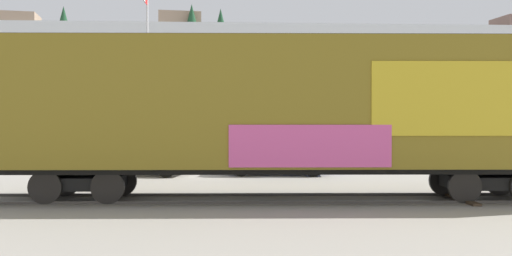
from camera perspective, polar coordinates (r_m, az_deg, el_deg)
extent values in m
plane|color=gray|center=(14.63, 6.41, -8.11)|extent=(260.00, 260.00, 0.00)
cube|color=#4C4742|center=(13.81, 3.56, -8.46)|extent=(59.97, 2.24, 0.08)
cube|color=#4C4742|center=(15.23, 3.15, -7.60)|extent=(59.97, 2.24, 0.08)
cube|color=#423323|center=(15.69, 22.09, -7.43)|extent=(0.33, 2.51, 0.07)
cube|color=olive|center=(14.36, 3.35, 2.77)|extent=(17.78, 3.61, 3.52)
cube|color=#2D2823|center=(14.55, 3.36, 10.18)|extent=(16.80, 1.00, 0.24)
cube|color=gold|center=(13.80, 20.96, 3.18)|extent=(3.89, 0.17, 1.93)
cube|color=#CC4C8C|center=(12.92, 6.22, -2.07)|extent=(4.21, 0.18, 1.10)
cube|color=black|center=(14.42, 3.35, -4.63)|extent=(17.38, 2.26, 0.20)
cube|color=black|center=(15.18, -18.95, -5.88)|extent=(2.15, 1.41, 0.36)
cylinder|color=black|center=(14.81, -22.97, -6.26)|extent=(0.92, 0.15, 0.92)
cylinder|color=black|center=(16.14, -21.02, -5.68)|extent=(0.92, 0.15, 0.92)
cylinder|color=black|center=(14.25, -16.59, -6.50)|extent=(0.92, 0.15, 0.92)
cylinder|color=black|center=(15.63, -15.14, -5.86)|extent=(0.92, 0.15, 0.92)
cube|color=black|center=(15.93, 24.54, -5.60)|extent=(2.15, 1.41, 0.36)
cylinder|color=black|center=(14.93, 22.75, -6.20)|extent=(0.92, 0.15, 0.92)
cylinder|color=black|center=(16.25, 20.72, -5.63)|extent=(0.92, 0.15, 0.92)
cylinder|color=black|center=(16.95, 26.11, -5.40)|extent=(0.92, 0.15, 0.92)
cylinder|color=silver|center=(27.02, -12.32, 5.73)|extent=(0.12, 0.12, 9.23)
cube|color=silver|center=(79.19, -1.07, 4.11)|extent=(135.00, 41.08, 13.91)
cube|color=#8C725B|center=(73.60, -25.82, 10.71)|extent=(6.21, 5.10, 2.43)
cube|color=#8C725B|center=(68.31, -8.72, 11.71)|extent=(5.89, 4.13, 2.76)
cone|color=#193D23|center=(70.79, -4.07, 11.86)|extent=(2.04, 2.04, 4.07)
cone|color=#193D23|center=(66.20, -7.36, 12.41)|extent=(1.77, 1.77, 3.54)
cone|color=#193D23|center=(75.67, -21.15, 11.23)|extent=(2.22, 2.22, 4.45)
cube|color=silver|center=(21.58, -13.26, -3.62)|extent=(4.47, 2.42, 0.60)
cube|color=#2D333D|center=(21.65, -14.01, -1.98)|extent=(2.46, 1.90, 0.63)
cylinder|color=black|center=(21.91, -8.97, -4.33)|extent=(0.67, 0.33, 0.64)
cylinder|color=black|center=(20.37, -10.26, -4.72)|extent=(0.67, 0.33, 0.64)
cylinder|color=black|center=(22.89, -15.93, -4.14)|extent=(0.67, 0.33, 0.64)
cylinder|color=black|center=(21.42, -17.64, -4.47)|extent=(0.67, 0.33, 0.64)
cube|color=navy|center=(21.30, 2.45, -3.58)|extent=(4.48, 2.28, 0.66)
cube|color=#2D333D|center=(21.26, 2.13, -1.82)|extent=(2.31, 1.88, 0.64)
cylinder|color=black|center=(22.23, 6.27, -4.26)|extent=(0.66, 0.28, 0.64)
cylinder|color=black|center=(20.48, 6.54, -4.68)|extent=(0.66, 0.28, 0.64)
cylinder|color=black|center=(22.26, -1.31, -4.25)|extent=(0.66, 0.28, 0.64)
cylinder|color=black|center=(20.52, -1.69, -4.67)|extent=(0.66, 0.28, 0.64)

